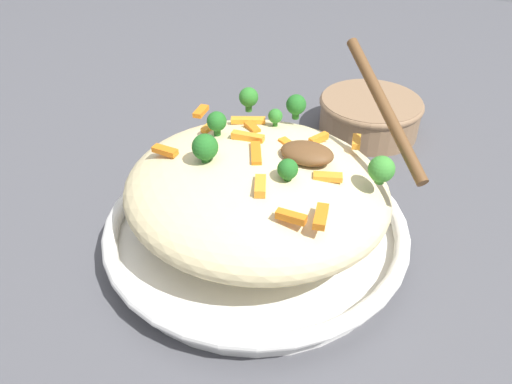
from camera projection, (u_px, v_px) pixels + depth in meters
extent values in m
plane|color=#4C4C51|center=(256.00, 242.00, 0.58)|extent=(2.40, 2.40, 0.00)
cylinder|color=white|center=(256.00, 235.00, 0.58)|extent=(0.32, 0.32, 0.02)
torus|color=white|center=(256.00, 223.00, 0.57)|extent=(0.35, 0.35, 0.02)
torus|color=black|center=(256.00, 220.00, 0.56)|extent=(0.34, 0.34, 0.00)
ellipsoid|color=beige|center=(256.00, 189.00, 0.54)|extent=(0.29, 0.27, 0.09)
cube|color=orange|center=(248.00, 120.00, 0.58)|extent=(0.04, 0.02, 0.01)
cube|color=orange|center=(356.00, 142.00, 0.54)|extent=(0.01, 0.03, 0.01)
cube|color=orange|center=(165.00, 151.00, 0.53)|extent=(0.03, 0.01, 0.01)
cube|color=orange|center=(260.00, 186.00, 0.47)|extent=(0.02, 0.03, 0.01)
cube|color=orange|center=(248.00, 137.00, 0.54)|extent=(0.04, 0.01, 0.01)
cube|color=orange|center=(291.00, 146.00, 0.53)|extent=(0.03, 0.03, 0.01)
cube|color=orange|center=(321.00, 216.00, 0.44)|extent=(0.02, 0.03, 0.01)
cube|color=orange|center=(328.00, 177.00, 0.49)|extent=(0.03, 0.02, 0.01)
cube|color=orange|center=(291.00, 217.00, 0.44)|extent=(0.03, 0.01, 0.01)
cube|color=orange|center=(210.00, 126.00, 0.57)|extent=(0.01, 0.03, 0.01)
cube|color=orange|center=(255.00, 152.00, 0.51)|extent=(0.03, 0.04, 0.01)
cube|color=orange|center=(319.00, 139.00, 0.54)|extent=(0.02, 0.03, 0.01)
cube|color=orange|center=(201.00, 111.00, 0.60)|extent=(0.01, 0.03, 0.01)
cube|color=orange|center=(252.00, 128.00, 0.56)|extent=(0.02, 0.02, 0.01)
cylinder|color=#205B1C|center=(296.00, 115.00, 0.59)|extent=(0.01, 0.01, 0.01)
sphere|color=#236B23|center=(296.00, 105.00, 0.58)|extent=(0.02, 0.02, 0.02)
cylinder|color=#205B1C|center=(287.00, 177.00, 0.48)|extent=(0.01, 0.01, 0.01)
sphere|color=#236B23|center=(288.00, 169.00, 0.47)|extent=(0.02, 0.02, 0.02)
cylinder|color=#377928|center=(380.00, 180.00, 0.48)|extent=(0.01, 0.01, 0.01)
sphere|color=#3D8E33|center=(381.00, 169.00, 0.47)|extent=(0.03, 0.03, 0.03)
cylinder|color=#296820|center=(249.00, 107.00, 0.60)|extent=(0.01, 0.01, 0.01)
sphere|color=#2D7A28|center=(249.00, 97.00, 0.60)|extent=(0.02, 0.02, 0.02)
cylinder|color=#205B1C|center=(217.00, 131.00, 0.55)|extent=(0.01, 0.01, 0.01)
sphere|color=#236B23|center=(217.00, 121.00, 0.54)|extent=(0.02, 0.02, 0.02)
cylinder|color=#296820|center=(275.00, 123.00, 0.57)|extent=(0.01, 0.01, 0.01)
sphere|color=#2D7A28|center=(275.00, 116.00, 0.57)|extent=(0.02, 0.02, 0.02)
cylinder|color=#205B1C|center=(206.00, 158.00, 0.51)|extent=(0.01, 0.01, 0.01)
sphere|color=#236B23|center=(205.00, 147.00, 0.50)|extent=(0.03, 0.03, 0.03)
ellipsoid|color=brown|center=(307.00, 153.00, 0.50)|extent=(0.06, 0.04, 0.02)
cylinder|color=brown|center=(385.00, 107.00, 0.50)|extent=(0.12, 0.14, 0.09)
cylinder|color=#8C6B4C|center=(369.00, 116.00, 0.78)|extent=(0.16, 0.16, 0.06)
torus|color=#8C6B4C|center=(371.00, 103.00, 0.77)|extent=(0.16, 0.16, 0.01)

